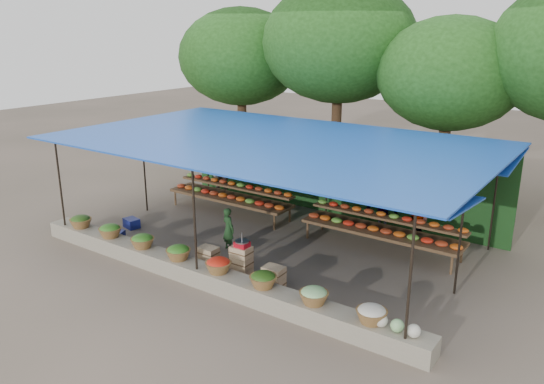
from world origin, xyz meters
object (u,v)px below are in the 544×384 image
Objects in this scene: vendor_seated at (228,229)px; blue_crate_back at (132,223)px; weighing_scale at (242,244)px; blue_crate_front at (115,236)px; crate_counter at (240,265)px.

blue_crate_back is (-3.30, -0.37, -0.43)m from vendor_seated.
weighing_scale is at bearing 3.31° from blue_crate_back.
blue_crate_front is 1.00m from blue_crate_back.
weighing_scale is at bearing 159.14° from vendor_seated.
blue_crate_back is at bearing 170.84° from crate_counter.
weighing_scale is at bearing -20.57° from blue_crate_front.
blue_crate_front is 0.99× the size of blue_crate_back.
crate_counter is 6.97× the size of weighing_scale.
vendor_seated is (-1.25, 1.10, 0.25)m from crate_counter.
vendor_seated is at bearing 0.88° from blue_crate_front.
crate_counter is 5.29× the size of blue_crate_front.
weighing_scale reaches higher than blue_crate_front.
vendor_seated reaches higher than crate_counter.
blue_crate_front is at bearing -177.61° from weighing_scale.
vendor_seated is 3.20m from blue_crate_front.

